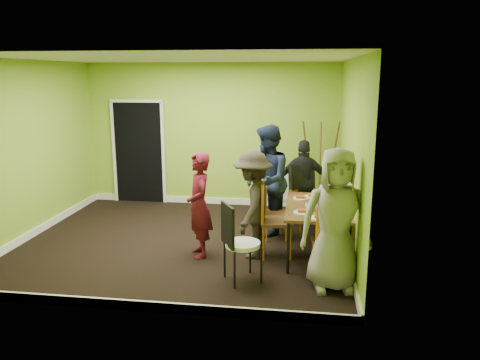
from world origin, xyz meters
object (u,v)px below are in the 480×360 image
(chair_left_near, at_px, (270,215))
(thermos, at_px, (320,198))
(orange_bottle, at_px, (312,201))
(person_standing, at_px, (199,205))
(chair_back_end, at_px, (303,183))
(blue_bottle, at_px, (331,205))
(chair_left_far, at_px, (270,208))
(person_left_far, at_px, (267,180))
(chair_bentwood, at_px, (237,239))
(easel, at_px, (319,167))
(person_front_end, at_px, (336,220))
(chair_front_end, at_px, (330,238))
(person_left_near, at_px, (253,205))
(dining_table, at_px, (318,209))
(person_back_end, at_px, (304,182))

(chair_left_near, bearing_deg, thermos, 87.22)
(orange_bottle, bearing_deg, chair_left_near, -162.37)
(person_standing, bearing_deg, thermos, 74.18)
(chair_back_end, height_order, blue_bottle, chair_back_end)
(chair_left_far, distance_m, chair_left_near, 0.73)
(person_standing, xyz_separation_m, person_left_far, (0.87, 1.11, 0.14))
(chair_back_end, bearing_deg, blue_bottle, 78.22)
(chair_bentwood, relative_size, blue_bottle, 4.81)
(easel, xyz_separation_m, blue_bottle, (0.08, -2.64, -0.00))
(chair_bentwood, xyz_separation_m, person_front_end, (1.19, -0.03, 0.31))
(blue_bottle, bearing_deg, chair_back_end, 102.56)
(chair_front_end, height_order, person_left_near, person_left_near)
(chair_bentwood, height_order, orange_bottle, chair_bentwood)
(easel, distance_m, person_standing, 3.09)
(chair_left_far, bearing_deg, chair_front_end, 16.26)
(chair_back_end, xyz_separation_m, person_left_far, (-0.57, -0.53, 0.15))
(person_front_end, bearing_deg, person_standing, 149.54)
(person_standing, bearing_deg, orange_bottle, 78.32)
(orange_bottle, height_order, person_front_end, person_front_end)
(chair_front_end, bearing_deg, blue_bottle, 81.18)
(chair_front_end, xyz_separation_m, orange_bottle, (-0.22, 0.90, 0.23))
(easel, height_order, blue_bottle, easel)
(person_left_far, xyz_separation_m, person_left_near, (-0.11, -1.02, -0.13))
(chair_left_far, bearing_deg, person_left_far, -177.11)
(dining_table, bearing_deg, chair_left_near, -173.32)
(chair_left_near, height_order, easel, easel)
(chair_bentwood, bearing_deg, person_front_end, 59.07)
(person_standing, height_order, person_left_near, person_left_near)
(dining_table, height_order, person_front_end, person_front_end)
(chair_bentwood, relative_size, person_front_end, 0.59)
(person_left_near, bearing_deg, person_front_end, 56.90)
(blue_bottle, height_order, person_left_near, person_left_near)
(chair_left_near, xyz_separation_m, orange_bottle, (0.60, 0.19, 0.18))
(person_left_far, bearing_deg, chair_bentwood, -7.17)
(chair_left_near, bearing_deg, chair_back_end, 153.39)
(chair_left_far, relative_size, person_left_far, 0.50)
(chair_back_end, height_order, chair_front_end, chair_back_end)
(chair_bentwood, height_order, person_front_end, person_front_end)
(chair_back_end, bearing_deg, easel, -132.92)
(person_left_near, distance_m, person_back_end, 1.80)
(thermos, bearing_deg, person_back_end, 98.43)
(thermos, xyz_separation_m, person_front_end, (0.16, -1.05, 0.01))
(chair_back_end, bearing_deg, thermos, 75.61)
(person_left_near, bearing_deg, thermos, 105.20)
(chair_left_far, xyz_separation_m, person_standing, (-0.95, -0.87, 0.26))
(chair_front_end, xyz_separation_m, person_left_far, (-0.94, 1.68, 0.34))
(chair_front_end, relative_size, person_front_end, 0.57)
(chair_left_near, xyz_separation_m, person_left_near, (-0.23, -0.06, 0.15))
(chair_left_near, distance_m, person_left_far, 1.01)
(chair_bentwood, height_order, person_standing, person_standing)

